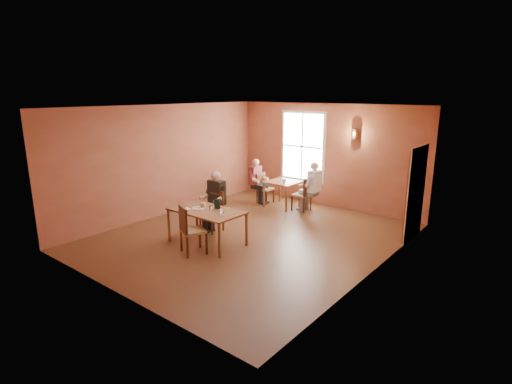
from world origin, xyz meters
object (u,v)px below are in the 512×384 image
Objects in this scene: diner_main at (210,204)px; chair_diner_maroon at (265,188)px; diner_maroon at (265,182)px; main_table at (207,227)px; second_table at (283,194)px; chair_empty at (193,230)px; chair_diner_white at (302,194)px; diner_white at (303,187)px; chair_diner_main at (212,212)px.

diner_main reaches higher than chair_diner_maroon.
diner_main is 2.93m from diner_maroon.
main_table is 0.85m from diner_main.
diner_main is (-0.50, 0.62, 0.31)m from main_table.
chair_diner_maroon is (-0.52, 2.87, -0.24)m from diner_main.
second_table is (0.13, 2.87, -0.32)m from diner_main.
second_table is (-0.37, 3.49, -0.01)m from main_table.
chair_diner_maroon is at bearing 130.42° from chair_empty.
main_table is 1.19× the size of diner_main.
diner_main is 2.98m from chair_diner_white.
diner_maroon is (-1.33, 0.00, 0.16)m from chair_diner_white.
chair_diner_maroon is at bearing 90.00° from diner_maroon.
diner_white is at bearing 90.00° from chair_diner_maroon.
chair_empty is at bearing 16.46° from chair_diner_maroon.
chair_diner_white is 1.07× the size of chair_diner_maroon.
chair_empty is (0.67, -1.19, -0.18)m from diner_main.
chair_diner_white reaches higher than second_table.
diner_white reaches higher than chair_diner_maroon.
main_table is 0.61m from chair_empty.
chair_empty reaches higher than second_table.
chair_diner_main reaches higher than chair_diner_maroon.
main_table is 1.83× the size of chair_diner_maroon.
chair_diner_maroon is at bearing 106.36° from main_table.
diner_main reaches higher than second_table.
chair_diner_maroon is (-1.20, 4.06, -0.06)m from chair_empty.
main_table is at bearing 128.88° from diner_main.
chair_diner_main is 0.94× the size of chair_empty.
diner_main is (0.00, -0.03, 0.21)m from chair_diner_main.
chair_empty reaches higher than chair_diner_white.
chair_diner_white is (0.78, 2.84, -0.00)m from chair_diner_main.
main_table is 3.51m from second_table.
chair_empty is 4.10m from second_table.
second_table is at bearing 121.67° from chair_empty.
diner_white is at bearing 0.00° from second_table.
diner_maroon is at bearing 90.00° from diner_white.
second_table is 0.73m from diner_maroon.
chair_diner_white is (0.28, 3.49, 0.10)m from main_table.
chair_diner_white is at bearing 0.00° from second_table.
diner_maroon reaches higher than chair_diner_white.
chair_empty reaches higher than chair_diner_maroon.
second_table is at bearing 90.00° from chair_diner_maroon.
chair_diner_white is 1.30m from chair_diner_maroon.
diner_main is 1.61× the size of second_table.
chair_diner_main is at bearing 164.74° from chair_diner_white.
chair_diner_white is 1.34m from diner_maroon.
diner_white is at bearing 112.11° from chair_empty.
second_table is (-0.55, 4.06, -0.14)m from chair_empty.
diner_main reaches higher than chair_empty.
chair_diner_white is (0.10, 4.06, -0.03)m from chair_empty.
chair_diner_main is at bearing 11.05° from diner_maroon.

